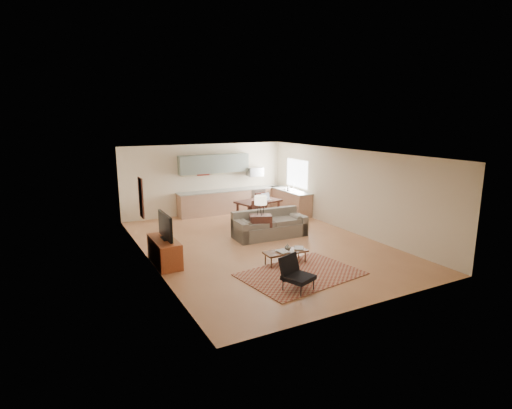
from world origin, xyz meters
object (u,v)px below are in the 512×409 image
coffee_table (285,257)px  armchair (299,274)px  console_table (261,227)px  sofa (270,224)px  tv_credenza (164,251)px  dining_table (258,211)px

coffee_table → armchair: bearing=-110.3°
armchair → console_table: size_ratio=0.98×
sofa → coffee_table: bearing=-108.0°
tv_credenza → console_table: (3.18, 0.71, 0.06)m
tv_credenza → console_table: console_table is taller
sofa → dining_table: sofa is taller
coffee_table → dining_table: 4.26m
armchair → tv_credenza: (-2.12, 2.97, -0.05)m
sofa → coffee_table: 2.41m
tv_credenza → sofa: bearing=12.9°
armchair → coffee_table: bearing=47.2°
coffee_table → armchair: 1.67m
armchair → console_table: bearing=53.3°
sofa → console_table: size_ratio=3.08×
tv_credenza → dining_table: 4.85m
armchair → tv_credenza: size_ratio=0.53×
coffee_table → armchair: size_ratio=1.50×
armchair → dining_table: size_ratio=0.48×
console_table → armchair: bearing=-84.9°
sofa → coffee_table: (-0.82, -2.26, -0.24)m
coffee_table → tv_credenza: size_ratio=0.80×
console_table → coffee_table: bearing=-80.3°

